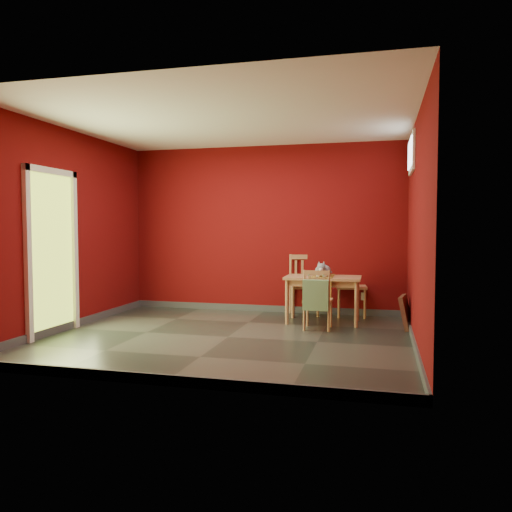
% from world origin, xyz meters
% --- Properties ---
extents(ground, '(4.50, 4.50, 0.00)m').
position_xyz_m(ground, '(0.00, 0.00, 0.00)').
color(ground, '#2D342D').
rests_on(ground, ground).
extents(room_shell, '(4.50, 4.50, 4.50)m').
position_xyz_m(room_shell, '(0.00, 0.00, 0.05)').
color(room_shell, '#5D090A').
rests_on(room_shell, ground).
extents(doorway, '(0.06, 1.01, 2.13)m').
position_xyz_m(doorway, '(-2.23, -0.40, 1.12)').
color(doorway, '#B7D838').
rests_on(doorway, ground).
extents(window, '(0.05, 0.90, 0.50)m').
position_xyz_m(window, '(2.23, 1.00, 2.35)').
color(window, white).
rests_on(window, room_shell).
extents(outlet_plate, '(0.08, 0.02, 0.12)m').
position_xyz_m(outlet_plate, '(1.60, 1.99, 0.30)').
color(outlet_plate, silver).
rests_on(outlet_plate, room_shell).
extents(dining_table, '(1.08, 0.64, 0.67)m').
position_xyz_m(dining_table, '(1.05, 1.26, 0.59)').
color(dining_table, tan).
rests_on(dining_table, ground).
extents(table_runner, '(0.30, 0.62, 0.31)m').
position_xyz_m(table_runner, '(1.05, 1.15, 0.62)').
color(table_runner, olive).
rests_on(table_runner, dining_table).
extents(chair_far_left, '(0.55, 0.55, 0.95)m').
position_xyz_m(chair_far_left, '(0.67, 1.86, 0.48)').
color(chair_far_left, tan).
rests_on(chair_far_left, ground).
extents(chair_far_right, '(0.50, 0.50, 0.97)m').
position_xyz_m(chair_far_right, '(1.41, 1.91, 0.49)').
color(chair_far_right, tan).
rests_on(chair_far_right, ground).
extents(chair_near, '(0.38, 0.38, 0.81)m').
position_xyz_m(chair_near, '(1.03, 0.74, 0.42)').
color(chair_near, tan).
rests_on(chair_near, ground).
extents(tote_bag, '(0.34, 0.20, 0.47)m').
position_xyz_m(tote_bag, '(1.03, 0.54, 0.49)').
color(tote_bag, '#6B9562').
rests_on(tote_bag, chair_near).
extents(cat, '(0.39, 0.53, 0.24)m').
position_xyz_m(cat, '(1.04, 1.27, 0.79)').
color(cat, slate).
rests_on(cat, table_runner).
extents(picture_frame, '(0.22, 0.47, 0.46)m').
position_xyz_m(picture_frame, '(2.19, 1.06, 0.23)').
color(picture_frame, brown).
rests_on(picture_frame, ground).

